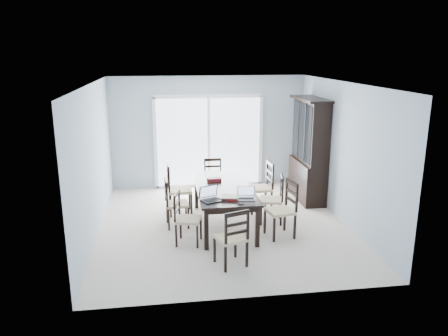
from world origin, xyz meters
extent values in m
plane|color=beige|center=(0.00, 0.00, 0.00)|extent=(5.00, 5.00, 0.00)
plane|color=white|center=(0.00, 0.00, 2.60)|extent=(5.00, 5.00, 0.00)
cube|color=#9BACBA|center=(0.00, 2.50, 1.30)|extent=(4.50, 0.02, 2.60)
cube|color=#9BACBA|center=(-2.25, 0.00, 1.30)|extent=(0.02, 5.00, 2.60)
cube|color=#9BACBA|center=(2.25, 0.00, 1.30)|extent=(0.02, 5.00, 2.60)
cube|color=gray|center=(0.00, 3.50, -0.05)|extent=(4.50, 2.00, 0.10)
cube|color=#99999E|center=(0.00, 4.50, 0.55)|extent=(4.50, 0.06, 1.10)
cube|color=black|center=(0.00, 0.00, 0.73)|extent=(1.00, 2.20, 0.04)
cube|color=black|center=(0.00, 0.00, 0.67)|extent=(0.88, 2.08, 0.10)
cube|color=black|center=(-0.42, -1.00, 0.34)|extent=(0.07, 0.07, 0.69)
cube|color=black|center=(0.42, -1.00, 0.34)|extent=(0.07, 0.07, 0.69)
cube|color=black|center=(-0.42, 1.00, 0.34)|extent=(0.07, 0.07, 0.69)
cube|color=black|center=(0.42, 1.00, 0.34)|extent=(0.07, 0.07, 0.69)
cube|color=black|center=(2.01, 1.25, 0.42)|extent=(0.45, 1.30, 0.85)
cube|color=black|center=(2.04, 1.25, 1.50)|extent=(0.38, 1.30, 1.30)
cube|color=black|center=(2.01, 1.25, 2.17)|extent=(0.50, 1.38, 0.05)
cube|color=black|center=(1.84, 0.83, 1.50)|extent=(0.02, 0.36, 1.18)
cube|color=black|center=(1.84, 1.25, 1.50)|extent=(0.02, 0.36, 1.18)
cube|color=black|center=(1.84, 1.67, 1.50)|extent=(0.02, 0.36, 1.18)
cube|color=silver|center=(0.00, 2.48, 1.05)|extent=(2.40, 0.02, 2.10)
cube|color=white|center=(0.00, 2.46, 2.14)|extent=(2.52, 0.05, 0.08)
cube|color=white|center=(0.00, 2.46, 1.05)|extent=(0.06, 0.05, 2.10)
cube|color=white|center=(0.00, 2.46, 0.03)|extent=(2.52, 0.05, 0.05)
cube|color=black|center=(-0.81, -0.49, 0.20)|extent=(0.04, 0.04, 0.40)
cube|color=black|center=(-0.90, -0.83, 0.20)|extent=(0.04, 0.04, 0.40)
cube|color=black|center=(-0.47, -0.58, 0.20)|extent=(0.04, 0.04, 0.40)
cube|color=black|center=(-0.56, -0.92, 0.20)|extent=(0.04, 0.04, 0.40)
cube|color=#CBB287|center=(-0.69, -0.70, 0.42)|extent=(0.47, 0.47, 0.05)
cube|color=black|center=(-1.03, 0.25, 0.20)|extent=(0.03, 0.03, 0.40)
cube|color=black|center=(-1.01, -0.11, 0.20)|extent=(0.03, 0.03, 0.40)
cube|color=black|center=(-0.68, 0.27, 0.20)|extent=(0.03, 0.03, 0.40)
cube|color=black|center=(-0.66, -0.08, 0.20)|extent=(0.03, 0.03, 0.40)
cube|color=#CBB287|center=(-0.84, 0.08, 0.42)|extent=(0.42, 0.42, 0.05)
cube|color=black|center=(-0.97, 0.92, 0.23)|extent=(0.04, 0.04, 0.46)
cube|color=black|center=(-0.96, 0.52, 0.23)|extent=(0.04, 0.04, 0.46)
cube|color=black|center=(-0.57, 0.93, 0.23)|extent=(0.04, 0.04, 0.46)
cube|color=black|center=(-0.56, 0.53, 0.23)|extent=(0.04, 0.04, 0.46)
cube|color=#CBB287|center=(-0.76, 0.73, 0.48)|extent=(0.46, 0.46, 0.05)
cube|color=black|center=(1.12, -0.79, 0.22)|extent=(0.04, 0.04, 0.44)
cube|color=black|center=(1.05, -0.41, 0.22)|extent=(0.04, 0.04, 0.44)
cube|color=black|center=(0.74, -0.87, 0.22)|extent=(0.04, 0.04, 0.44)
cube|color=black|center=(0.67, -0.48, 0.22)|extent=(0.04, 0.04, 0.44)
cube|color=#CBB287|center=(0.90, -0.64, 0.46)|extent=(0.50, 0.50, 0.05)
cube|color=black|center=(1.05, -0.18, 0.21)|extent=(0.04, 0.04, 0.41)
cube|color=black|center=(1.12, 0.18, 0.21)|extent=(0.04, 0.04, 0.41)
cube|color=black|center=(0.69, -0.11, 0.21)|extent=(0.04, 0.04, 0.41)
cube|color=black|center=(0.76, 0.25, 0.21)|extent=(0.04, 0.04, 0.41)
cube|color=#CBB287|center=(0.90, 0.03, 0.44)|extent=(0.47, 0.47, 0.05)
cube|color=black|center=(1.02, 0.45, 0.22)|extent=(0.04, 0.04, 0.45)
cube|color=black|center=(1.00, 0.85, 0.22)|extent=(0.04, 0.04, 0.45)
cube|color=black|center=(0.63, 0.43, 0.22)|extent=(0.04, 0.04, 0.45)
cube|color=black|center=(0.60, 0.83, 0.22)|extent=(0.04, 0.04, 0.45)
cube|color=#CBB287|center=(0.81, 0.64, 0.48)|extent=(0.46, 0.46, 0.05)
cube|color=black|center=(-0.22, -1.79, 0.20)|extent=(0.04, 0.04, 0.41)
cube|color=black|center=(0.12, -1.67, 0.20)|extent=(0.04, 0.04, 0.41)
cube|color=black|center=(-0.34, -1.45, 0.20)|extent=(0.04, 0.04, 0.41)
cube|color=black|center=(0.00, -1.33, 0.20)|extent=(0.04, 0.04, 0.41)
cube|color=#CBB287|center=(-0.11, -1.56, 0.43)|extent=(0.51, 0.51, 0.05)
cube|color=black|center=(0.17, 1.65, 0.20)|extent=(0.03, 0.03, 0.39)
cube|color=black|center=(-0.18, 1.65, 0.20)|extent=(0.03, 0.03, 0.39)
cube|color=black|center=(0.16, 1.30, 0.20)|extent=(0.03, 0.03, 0.39)
cube|color=black|center=(-0.18, 1.30, 0.20)|extent=(0.03, 0.03, 0.39)
cube|color=#CBB287|center=(-0.01, 1.47, 0.41)|extent=(0.38, 0.38, 0.05)
cube|color=black|center=(-0.29, -0.76, 0.76)|extent=(0.41, 0.36, 0.02)
cube|color=silver|center=(-0.29, -0.76, 0.88)|extent=(0.29, 0.16, 0.18)
cube|color=silver|center=(0.28, -0.75, 0.76)|extent=(0.33, 0.25, 0.02)
cube|color=silver|center=(0.28, -0.75, 0.86)|extent=(0.26, 0.08, 0.16)
cube|color=maroon|center=(0.01, -0.70, 0.77)|extent=(0.31, 0.27, 0.03)
cube|color=gold|center=(0.02, -0.70, 0.79)|extent=(0.32, 0.26, 0.01)
cube|color=black|center=(0.14, -1.00, 0.76)|extent=(0.11, 0.05, 0.01)
cube|color=#501017|center=(-0.13, 0.35, 0.78)|extent=(0.27, 0.14, 0.07)
cube|color=brown|center=(-0.34, 3.36, 0.43)|extent=(1.75, 1.57, 0.86)
cube|color=gray|center=(-0.34, 3.36, 0.89)|extent=(1.80, 1.62, 0.06)
camera|label=1|loc=(-1.06, -7.50, 3.13)|focal=35.00mm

